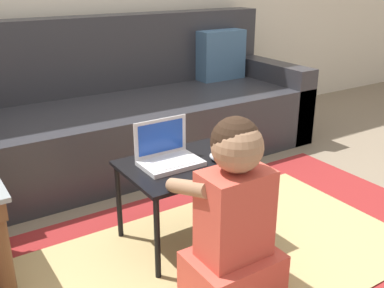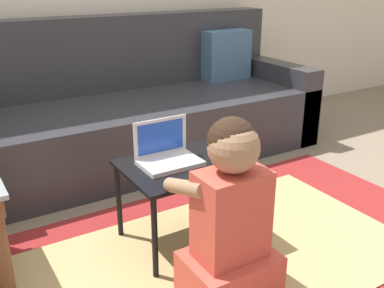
% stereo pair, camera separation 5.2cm
% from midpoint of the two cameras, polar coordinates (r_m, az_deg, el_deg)
% --- Properties ---
extents(ground_plane, '(16.00, 16.00, 0.00)m').
position_cam_midpoint_polar(ground_plane, '(2.21, 2.72, -10.82)').
color(ground_plane, '#7F705B').
extents(area_rug, '(2.48, 1.34, 0.01)m').
position_cam_midpoint_polar(area_rug, '(1.98, 3.07, -14.75)').
color(area_rug, maroon).
rests_on(area_rug, ground_plane).
extents(couch, '(2.30, 0.88, 0.90)m').
position_cam_midpoint_polar(couch, '(3.00, -5.88, 4.16)').
color(couch, '#2D2D33').
rests_on(couch, ground_plane).
extents(laptop_desk, '(0.53, 0.41, 0.39)m').
position_cam_midpoint_polar(laptop_desk, '(1.97, -0.21, -3.70)').
color(laptop_desk, black).
rests_on(laptop_desk, ground_plane).
extents(laptop, '(0.26, 0.18, 0.19)m').
position_cam_midpoint_polar(laptop, '(1.94, -2.32, -1.59)').
color(laptop, silver).
rests_on(laptop, laptop_desk).
extents(computer_mouse, '(0.07, 0.10, 0.04)m').
position_cam_midpoint_polar(computer_mouse, '(1.97, 4.13, -1.69)').
color(computer_mouse, silver).
rests_on(computer_mouse, laptop_desk).
extents(person_seated, '(0.33, 0.38, 0.72)m').
position_cam_midpoint_polar(person_seated, '(1.64, 5.77, -9.66)').
color(person_seated, '#CC4C3D').
rests_on(person_seated, ground_plane).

